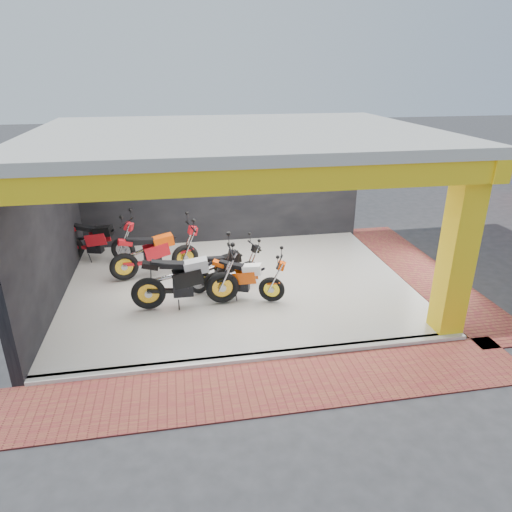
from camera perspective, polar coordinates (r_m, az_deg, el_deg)
The scene contains 16 objects.
ground at distance 9.31m, azimuth -0.45°, elevation -9.22°, with size 80.00×80.00×0.00m, color #2D2D30.
showroom_floor at distance 11.02m, azimuth -2.22°, elevation -3.62°, with size 8.00×6.00×0.10m, color white.
showroom_ceiling at distance 9.99m, azimuth -2.54°, elevation 15.01°, with size 8.40×6.40×0.20m, color beige.
back_wall at distance 13.36m, azimuth -4.24°, elevation 8.78°, with size 8.20×0.20×3.50m, color black.
left_wall at distance 10.67m, azimuth -24.77°, elevation 3.23°, with size 0.20×6.20×3.50m, color black.
corner_column at distance 9.25m, azimuth 23.93°, elevation 0.61°, with size 0.50×0.50×3.50m, color yellow.
header_beam_front at distance 7.12m, azimuth 0.85°, elevation 9.58°, with size 8.40×0.30×0.40m, color yellow.
header_beam_right at distance 11.28m, azimuth 18.64°, elevation 13.22°, with size 0.30×6.40×0.40m, color yellow.
floor_kerb at distance 8.44m, azimuth 0.75°, elevation -12.50°, with size 8.00×0.20×0.10m, color white.
paver_front at distance 7.85m, azimuth 1.87°, elevation -15.91°, with size 9.00×1.40×0.03m, color maroon.
paver_right at distance 12.55m, azimuth 20.03°, elevation -1.84°, with size 1.40×7.00×0.03m, color maroon.
moto_hero at distance 9.87m, azimuth 1.99°, elevation -2.73°, with size 1.94×0.72×1.18m, color #F9500A, non-canonical shape.
moto_row_a at distance 9.77m, azimuth -4.28°, elevation -2.11°, with size 2.42×0.90×1.48m, color black, non-canonical shape.
moto_row_b at distance 10.71m, azimuth -0.97°, elevation -0.71°, with size 1.88×0.70×1.15m, color black, non-canonical shape.
moto_row_c at distance 11.49m, azimuth -8.95°, elevation 1.35°, with size 2.31×0.86×1.41m, color red, non-canonical shape.
moto_row_d at distance 12.38m, azimuth -16.41°, elevation 2.10°, with size 2.21×0.82×1.35m, color red, non-canonical shape.
Camera 1 is at (-1.33, -7.82, 4.88)m, focal length 32.00 mm.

